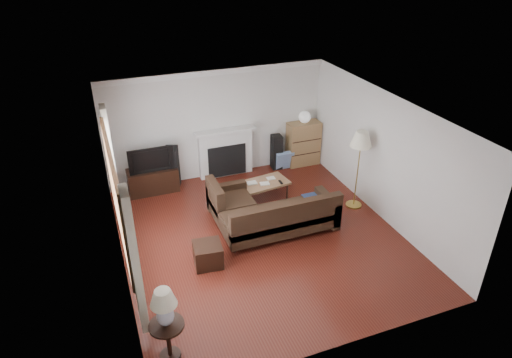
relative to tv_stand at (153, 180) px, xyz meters
name	(u,v)px	position (x,y,z in m)	size (l,w,h in m)	color
room	(262,179)	(1.58, -2.48, 0.98)	(5.10, 5.60, 2.54)	#501A11
window	(116,195)	(-0.87, -2.68, 1.28)	(0.12, 2.74, 1.54)	brown
curtain_near	(135,263)	(-0.82, -4.20, 1.13)	(0.10, 0.35, 2.10)	white
curtain_far	(111,162)	(-0.82, -1.16, 1.13)	(0.10, 0.35, 2.10)	white
fireplace	(226,152)	(1.73, 0.16, 0.31)	(1.40, 0.26, 1.15)	white
tv_stand	(153,180)	(0.00, 0.00, 0.00)	(1.07, 0.48, 0.53)	black
television	(150,158)	(0.00, 0.00, 0.54)	(0.95, 0.13, 0.55)	black
speaker_left	(172,167)	(0.46, 0.04, 0.21)	(0.26, 0.32, 0.95)	black
speaker_right	(277,152)	(2.96, 0.07, 0.15)	(0.23, 0.28, 0.84)	black
bookshelf	(303,143)	(3.66, 0.05, 0.27)	(0.78, 0.37, 1.08)	olive
globe_lamp	(305,117)	(3.66, 0.05, 0.95)	(0.28, 0.28, 0.28)	white
sectional_sofa	(280,215)	(1.96, -2.43, 0.11)	(2.36, 1.72, 0.76)	black
coffee_table	(263,191)	(2.12, -1.19, -0.06)	(1.06, 0.58, 0.41)	#8A6242
footstool	(208,254)	(0.44, -2.86, -0.07)	(0.47, 0.47, 0.40)	black
floor_lamp	(358,170)	(3.80, -2.11, 0.57)	(0.43, 0.43, 1.67)	#A98B3A
side_table	(169,340)	(-0.57, -4.55, 0.03)	(0.47, 0.47, 0.58)	black
table_lamp	(164,308)	(-0.57, -4.55, 0.60)	(0.35, 0.35, 0.56)	silver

